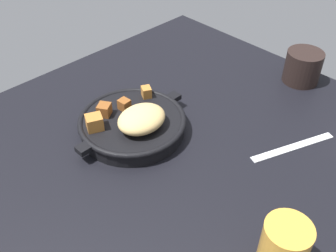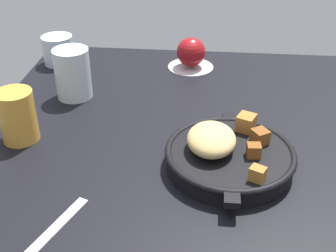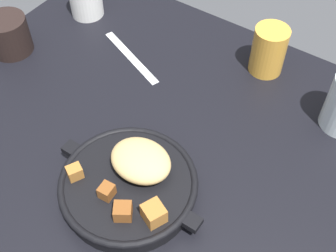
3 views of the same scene
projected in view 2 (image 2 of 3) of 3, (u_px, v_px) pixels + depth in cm
name	position (u px, v px, depth cm)	size (l,w,h in cm)	color
ground_plane	(184.00, 164.00, 79.21)	(100.62, 80.94, 2.40)	black
cast_iron_skillet	(228.00, 154.00, 75.26)	(26.52, 22.23, 7.33)	black
saucer_plate	(191.00, 66.00, 111.68)	(11.43, 11.43, 0.60)	#B7BABF
red_apple	(191.00, 52.00, 109.65)	(7.15, 7.15, 7.15)	maroon
butter_knife	(44.00, 239.00, 61.87)	(18.92, 1.60, 0.36)	silver
water_glass_short	(58.00, 50.00, 112.42)	(7.74, 7.74, 7.16)	silver
water_glass_tall	(73.00, 73.00, 95.81)	(7.73, 7.73, 10.99)	silver
juice_glass_amber	(17.00, 116.00, 81.33)	(6.79, 6.79, 9.91)	gold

